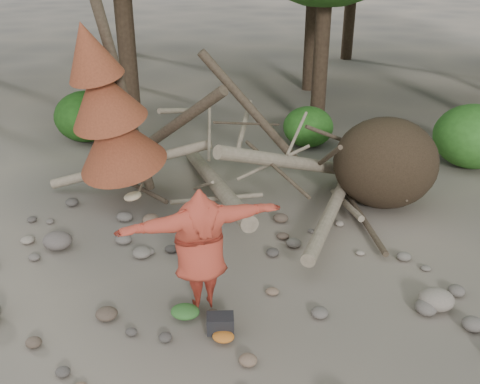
# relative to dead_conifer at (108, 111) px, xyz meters

# --- Properties ---
(ground) EXTENTS (120.00, 120.00, 0.00)m
(ground) POSITION_rel_dead_conifer_xyz_m (3.12, -3.37, -2.11)
(ground) COLOR #514C44
(ground) RESTS_ON ground
(deadfall_pile) EXTENTS (8.55, 5.24, 3.30)m
(deadfall_pile) POSITION_rel_dead_conifer_xyz_m (5.13, 0.87, -1.16)
(deadfall_pile) COLOR #332619
(deadfall_pile) RESTS_ON ground
(dead_conifer) EXTENTS (2.06, 2.16, 4.35)m
(dead_conifer) POSITION_rel_dead_conifer_xyz_m (0.00, 0.00, 0.00)
(dead_conifer) COLOR #4C3F30
(dead_conifer) RESTS_ON ground
(bush_left) EXTENTS (1.80, 1.80, 1.44)m
(bush_left) POSITION_rel_dead_conifer_xyz_m (-2.38, 3.83, -1.39)
(bush_left) COLOR #205015
(bush_left) RESTS_ON ground
(bush_mid) EXTENTS (1.40, 1.40, 1.12)m
(bush_mid) POSITION_rel_dead_conifer_xyz_m (3.92, 4.43, -1.55)
(bush_mid) COLOR #2A651D
(bush_mid) RESTS_ON ground
(bush_right) EXTENTS (2.00, 2.00, 1.60)m
(bush_right) POSITION_rel_dead_conifer_xyz_m (8.12, 3.63, -1.31)
(bush_right) COLOR #357825
(bush_right) RESTS_ON ground
(frisbee_thrower) EXTENTS (2.49, 1.79, 2.01)m
(frisbee_thrower) POSITION_rel_dead_conifer_xyz_m (2.69, -3.30, -1.02)
(frisbee_thrower) COLOR #AE3927
(frisbee_thrower) RESTS_ON ground
(backpack) EXTENTS (0.45, 0.34, 0.27)m
(backpack) POSITION_rel_dead_conifer_xyz_m (3.10, -3.86, -1.98)
(backpack) COLOR black
(backpack) RESTS_ON ground
(cloth_green) EXTENTS (0.45, 0.37, 0.17)m
(cloth_green) POSITION_rel_dead_conifer_xyz_m (2.49, -3.60, -2.03)
(cloth_green) COLOR #316528
(cloth_green) RESTS_ON ground
(cloth_orange) EXTENTS (0.32, 0.26, 0.12)m
(cloth_orange) POSITION_rel_dead_conifer_xyz_m (3.18, -4.03, -2.05)
(cloth_orange) COLOR #BA631F
(cloth_orange) RESTS_ON ground
(boulder_mid_right) EXTENTS (0.55, 0.50, 0.33)m
(boulder_mid_right) POSITION_rel_dead_conifer_xyz_m (6.33, -2.68, -1.95)
(boulder_mid_right) COLOR gray
(boulder_mid_right) RESTS_ON ground
(boulder_mid_left) EXTENTS (0.55, 0.50, 0.33)m
(boulder_mid_left) POSITION_rel_dead_conifer_xyz_m (-0.42, -1.98, -1.95)
(boulder_mid_left) COLOR #5C534D
(boulder_mid_left) RESTS_ON ground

